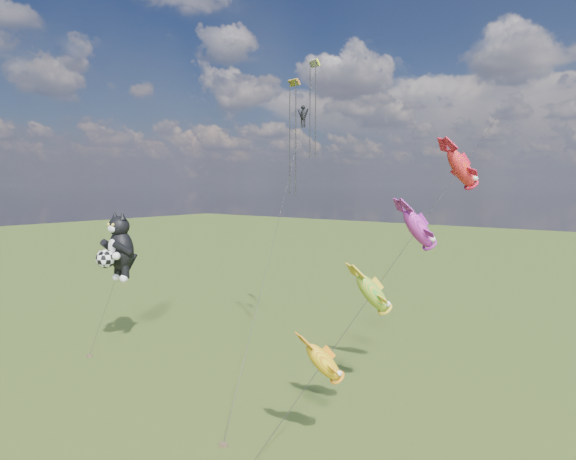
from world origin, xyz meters
The scene contains 4 objects.
ground centered at (0.00, 0.00, 0.00)m, with size 300.00×300.00×0.00m, color #263D0F.
cat_kite_rig centered at (-3.22, 1.65, 9.15)m, with size 2.79×4.31×12.19m.
fish_windsock_rig centered at (22.28, 2.06, 10.30)m, with size 7.92×13.97×18.34m.
parafoil_rig centered at (10.45, 9.79, 19.95)m, with size 5.79×16.80×24.94m.
Camera 1 is at (33.32, -22.27, 14.43)m, focal length 30.00 mm.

